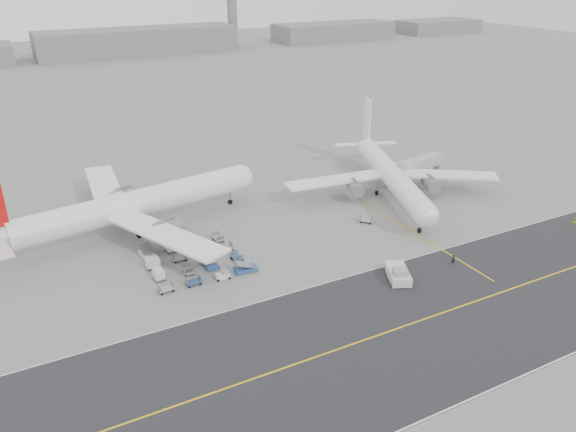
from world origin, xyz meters
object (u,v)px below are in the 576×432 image
control_tower (232,18)px  ground_crew_a (453,260)px  airliner_a (131,205)px  airliner_b (391,174)px  jet_bridge (419,165)px  pushback_tug (398,274)px  ground_crew_b (573,222)px

control_tower → ground_crew_a: size_ratio=17.27×
airliner_a → ground_crew_a: size_ratio=31.04×
airliner_b → jet_bridge: bearing=37.7°
airliner_b → ground_crew_a: bearing=-87.3°
pushback_tug → ground_crew_a: pushback_tug is taller
pushback_tug → ground_crew_b: 44.34m
pushback_tug → jet_bridge: 47.54m
control_tower → ground_crew_b: control_tower is taller
airliner_b → jet_bridge: airliner_b is taller
control_tower → ground_crew_b: (-39.50, -271.67, -15.38)m
airliner_a → airliner_b: (56.53, -8.21, -0.65)m
airliner_a → ground_crew_b: 88.53m
control_tower → jet_bridge: control_tower is taller
ground_crew_b → ground_crew_a: bearing=-22.7°
pushback_tug → ground_crew_a: 11.83m
control_tower → jet_bridge: size_ratio=1.90×
airliner_b → pushback_tug: airliner_b is taller
jet_bridge → ground_crew_b: (11.71, -34.35, -3.40)m
jet_bridge → ground_crew_a: jet_bridge is taller
control_tower → airliner_a: 261.49m
jet_bridge → airliner_b: bearing=-171.3°
airliner_b → control_tower: bearing=95.4°
control_tower → pushback_tug: 284.80m
control_tower → airliner_b: control_tower is taller
ground_crew_a → airliner_b: bearing=92.8°
control_tower → pushback_tug: control_tower is taller
control_tower → airliner_a: size_ratio=0.56×
airliner_a → pushback_tug: 52.66m
airliner_a → ground_crew_a: 61.48m
airliner_b → ground_crew_a: size_ratio=26.41×
airliner_a → ground_crew_a: bearing=-140.0°
ground_crew_b → airliner_a: bearing=-49.8°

